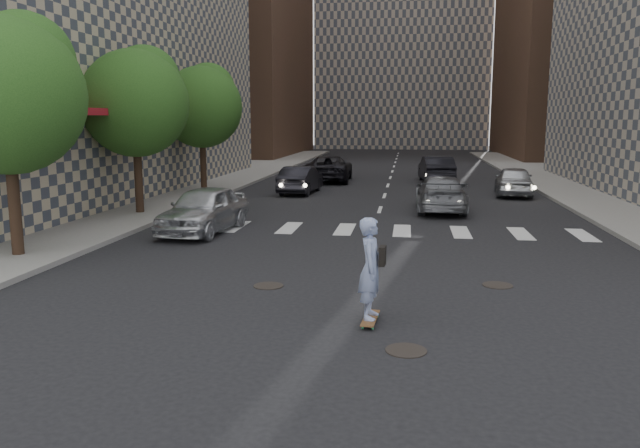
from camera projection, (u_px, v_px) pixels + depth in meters
The scene contains 15 objects.
ground at pixel (349, 305), 13.07m from camera, with size 160.00×160.00×0.00m, color black.
sidewalk_left at pixel (123, 188), 34.59m from camera, with size 13.00×80.00×0.15m, color gray.
tree_a at pixel (10, 89), 16.67m from camera, with size 4.20×4.20×6.60m.
tree_b at pixel (137, 98), 24.48m from camera, with size 4.20×4.20×6.60m.
tree_c at pixel (203, 103), 32.29m from camera, with size 4.20×4.20×6.60m.
manhole_a at pixel (406, 350), 10.46m from camera, with size 0.70×0.70×0.02m, color black.
manhole_b at pixel (268, 286), 14.51m from camera, with size 0.70×0.70×0.02m, color black.
manhole_c at pixel (498, 285), 14.56m from camera, with size 0.70×0.70×0.02m, color black.
skateboarder at pixel (371, 268), 11.73m from camera, with size 0.53×1.04×2.04m.
silver_sedan at pixel (204, 209), 21.32m from camera, with size 1.87×4.65×1.59m, color silver.
traffic_car_a at pixel (301, 180), 32.55m from camera, with size 1.51×4.32×1.42m, color black.
traffic_car_b at pixel (441, 194), 26.26m from camera, with size 2.08×5.11×1.48m, color slate.
traffic_car_c at pixel (329, 168), 38.84m from camera, with size 2.66×5.78×1.61m, color black.
traffic_car_d at pixel (514, 181), 31.57m from camera, with size 1.79×4.44×1.51m, color #B5B8BD.
traffic_car_e at pixel (436, 169), 38.09m from camera, with size 1.72×4.93×1.62m, color black.
Camera 1 is at (1.16, -12.56, 3.85)m, focal length 35.00 mm.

